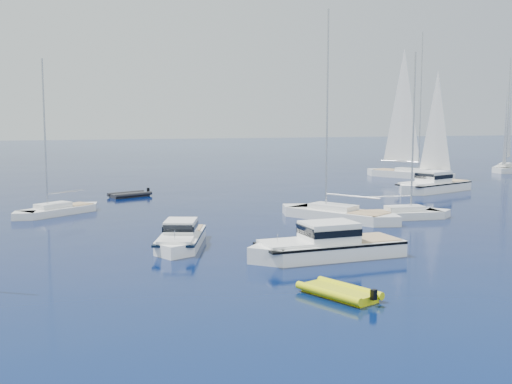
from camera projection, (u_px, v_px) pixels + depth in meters
ground at (416, 325)px, 24.99m from camera, size 400.00×400.00×0.00m
motor_cruiser_left at (181, 247)px, 39.97m from camera, size 4.86×8.48×2.13m
motor_cruiser_centre at (325, 257)px, 36.93m from camera, size 10.21×3.78×2.63m
motor_cruiser_distant at (432, 192)px, 68.63m from camera, size 11.21×7.13×2.83m
sailboat_mid_r at (338, 219)px, 50.43m from camera, size 8.78×11.24×16.88m
sailboat_mid_l at (57, 214)px, 53.00m from camera, size 8.45×7.29×13.08m
sailboat_centre at (400, 219)px, 50.85m from camera, size 9.32×3.01×13.49m
sailboat_sails_r at (409, 178)px, 84.30m from camera, size 9.98×12.95×19.37m
sailboat_sails_far at (506, 171)px, 94.25m from camera, size 10.24×10.23×16.89m
tender_yellow at (339, 297)px, 28.97m from camera, size 3.57×4.50×0.95m
tender_grey_far at (130, 197)px, 64.45m from camera, size 4.86×3.85×0.95m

